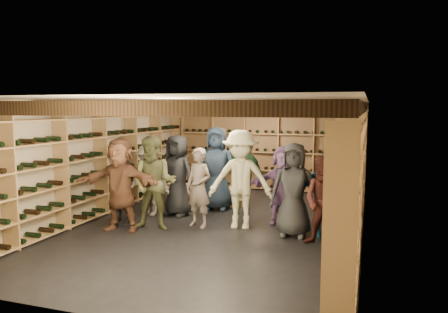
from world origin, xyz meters
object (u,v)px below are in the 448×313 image
Objects in this scene: person_11 at (283,185)px; person_4 at (325,195)px; person_1 at (122,184)px; crate_stack_left at (179,194)px; person_6 at (216,169)px; person_12 at (294,190)px; person_9 at (149,180)px; crate_loose at (231,203)px; person_7 at (199,188)px; person_0 at (177,175)px; crate_stack_right at (237,195)px; person_10 at (241,173)px; person_2 at (154,183)px; person_5 at (120,184)px; person_8 at (325,202)px; person_3 at (240,179)px.

person_4 is at bearing -52.74° from person_11.
crate_stack_left is at bearing 97.56° from person_1.
person_6 reaches higher than person_12.
person_4 is 3.68m from person_9.
crate_loose is 0.33× the size of person_7.
person_0 reaches higher than crate_loose.
person_10 is at bearing -66.00° from crate_stack_right.
person_2 is (0.84, -0.26, 0.11)m from person_1.
person_2 is at bearing -71.49° from person_0.
person_5 is at bearing -93.85° from crate_stack_left.
person_7 is (0.75, -0.66, -0.10)m from person_0.
person_12 is at bearing -53.20° from crate_stack_right.
person_2 is 1.17× the size of person_8.
crate_stack_right is 2.22m from person_11.
crate_loose is 0.33× the size of person_9.
person_6 is at bearing 116.76° from person_3.
person_2 is 3.10m from person_8.
person_6 reaches higher than crate_stack_right.
person_12 reaches higher than person_10.
person_3 is (1.47, 0.64, 0.05)m from person_2.
person_8 is at bearing -14.38° from person_9.
person_4 is at bearing 19.48° from person_7.
person_11 is at bearing -31.28° from person_6.
person_5 is at bearing -125.11° from person_6.
person_7 is 1.00× the size of person_9.
person_4 is (2.26, -2.14, 0.57)m from crate_stack_right.
crate_loose is 0.27× the size of person_3.
person_9 is (-0.59, -0.16, -0.10)m from person_0.
person_9 is 3.20m from person_12.
person_12 is (-0.59, 0.44, 0.08)m from person_8.
person_12 is at bearing 0.35° from person_0.
person_1 reaches higher than crate_stack_right.
person_3 is 2.14m from person_9.
person_10 is (-0.39, 1.40, -0.10)m from person_3.
person_1 reaches higher than person_9.
person_4 is 0.97× the size of person_11.
person_6 is 0.56m from person_10.
person_6 reaches higher than crate_stack_left.
person_4 is 0.86× the size of person_5.
person_7 is 1.64m from person_11.
person_12 reaches higher than person_4.
person_2 is at bearing -173.85° from person_12.
person_0 reaches higher than crate_stack_right.
crate_stack_left is 3.77m from person_4.
person_0 reaches higher than person_7.
crate_loose is at bearing 103.31° from person_3.
person_2 reaches higher than person_0.
person_12 reaches higher than person_8.
person_9 is 2.02m from person_10.
person_2 is at bearing -105.65° from crate_stack_right.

